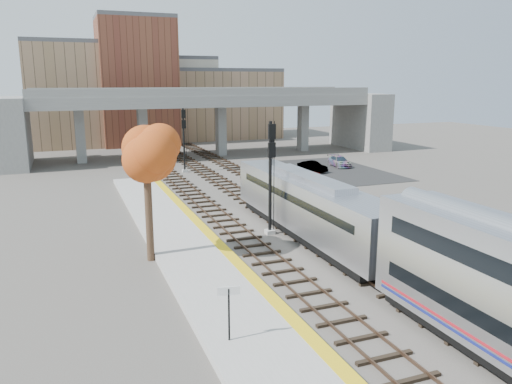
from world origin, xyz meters
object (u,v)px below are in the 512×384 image
object	(u,v)px
car_a	(316,178)
car_c	(339,161)
signal_mast_mid	(271,164)
signal_mast_far	(184,140)
locomotive	(308,205)
car_b	(312,167)
tree	(146,157)
signal_mast_near	(271,178)

from	to	relation	value
car_a	car_c	bearing A→B (deg)	38.70
car_a	car_c	distance (m)	11.42
signal_mast_mid	car_c	xyz separation A→B (m)	(14.73, 12.92, -2.53)
signal_mast_far	car_a	size ratio (longest dim) A/B	2.09
car_a	locomotive	bearing A→B (deg)	-128.21
signal_mast_far	car_a	world-z (taller)	signal_mast_far
car_b	locomotive	bearing A→B (deg)	-140.24
car_b	car_c	world-z (taller)	car_c
car_b	car_c	size ratio (longest dim) A/B	0.87
signal_mast_far	car_b	world-z (taller)	signal_mast_far
tree	car_b	xyz separation A→B (m)	(22.56, 22.67, -5.55)
locomotive	signal_mast_mid	bearing A→B (deg)	80.03
signal_mast_mid	car_a	xyz separation A→B (m)	(6.99, 4.51, -2.56)
signal_mast_near	tree	world-z (taller)	tree
tree	signal_mast_mid	bearing A→B (deg)	43.16
locomotive	signal_mast_far	world-z (taller)	signal_mast_far
signal_mast_near	car_c	world-z (taller)	signal_mast_near
locomotive	car_b	world-z (taller)	locomotive
signal_mast_far	car_a	xyz separation A→B (m)	(11.09, -11.48, -3.09)
tree	car_b	world-z (taller)	tree
signal_mast_near	car_b	size ratio (longest dim) A/B	2.08
signal_mast_near	car_c	distance (m)	29.66
car_a	car_b	xyz separation A→B (m)	(2.85, 6.24, 0.02)
locomotive	tree	distance (m)	11.43
signal_mast_far	car_a	distance (m)	16.26
signal_mast_mid	car_b	distance (m)	14.79
car_a	signal_mast_mid	bearing A→B (deg)	-155.88
signal_mast_near	tree	size ratio (longest dim) A/B	0.94
signal_mast_near	car_a	xyz separation A→B (m)	(11.09, 14.27, -3.38)
car_a	car_c	xyz separation A→B (m)	(7.73, 8.41, 0.03)
car_b	signal_mast_far	bearing A→B (deg)	137.31
car_b	car_a	bearing A→B (deg)	-136.60
locomotive	signal_mast_far	size ratio (longest dim) A/B	2.58
locomotive	car_b	xyz separation A→B (m)	(11.84, 22.12, -1.62)
locomotive	signal_mast_near	world-z (taller)	signal_mast_near
car_c	signal_mast_far	bearing A→B (deg)	177.59
car_a	car_b	world-z (taller)	car_b
locomotive	car_c	xyz separation A→B (m)	(16.73, 24.29, -1.61)
signal_mast_mid	car_c	size ratio (longest dim) A/B	1.53
signal_mast_far	car_c	world-z (taller)	signal_mast_far
tree	car_b	size ratio (longest dim) A/B	2.23
locomotive	car_a	world-z (taller)	locomotive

